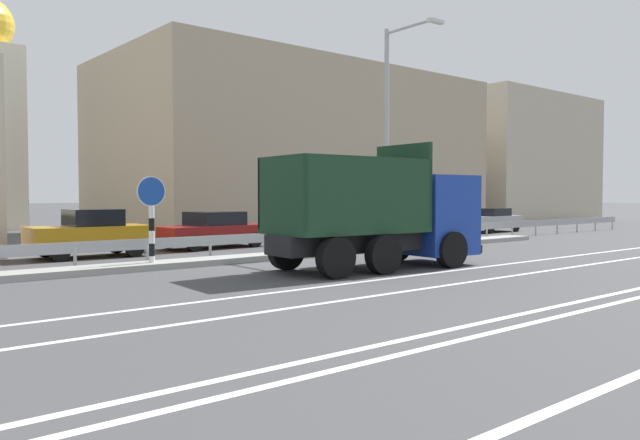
{
  "coord_description": "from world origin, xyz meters",
  "views": [
    {
      "loc": [
        -11.16,
        -14.58,
        2.07
      ],
      "look_at": [
        0.97,
        -0.04,
        1.32
      ],
      "focal_mm": 35.0,
      "sensor_mm": 36.0,
      "label": 1
    }
  ],
  "objects_px": {
    "parked_car_3": "(91,234)",
    "parked_car_4": "(213,230)",
    "median_road_sign": "(152,218)",
    "parked_car_7": "(489,220)",
    "dump_truck": "(396,220)",
    "street_lamp_1": "(391,126)",
    "parked_car_6": "(417,222)",
    "parked_car_5": "(340,226)"
  },
  "relations": [
    {
      "from": "median_road_sign",
      "to": "parked_car_5",
      "type": "distance_m",
      "value": 12.48
    },
    {
      "from": "dump_truck",
      "to": "parked_car_7",
      "type": "xyz_separation_m",
      "value": [
        16.57,
        8.41,
        -0.64
      ]
    },
    {
      "from": "median_road_sign",
      "to": "street_lamp_1",
      "type": "bearing_deg",
      "value": -1.02
    },
    {
      "from": "parked_car_3",
      "to": "parked_car_5",
      "type": "distance_m",
      "value": 11.64
    },
    {
      "from": "parked_car_3",
      "to": "parked_car_5",
      "type": "bearing_deg",
      "value": -85.59
    },
    {
      "from": "street_lamp_1",
      "to": "dump_truck",
      "type": "bearing_deg",
      "value": -134.48
    },
    {
      "from": "parked_car_4",
      "to": "parked_car_5",
      "type": "relative_size",
      "value": 0.96
    },
    {
      "from": "parked_car_4",
      "to": "parked_car_5",
      "type": "distance_m",
      "value": 6.63
    },
    {
      "from": "median_road_sign",
      "to": "street_lamp_1",
      "type": "xyz_separation_m",
      "value": [
        9.51,
        -0.17,
        3.26
      ]
    },
    {
      "from": "street_lamp_1",
      "to": "parked_car_7",
      "type": "relative_size",
      "value": 1.89
    },
    {
      "from": "parked_car_6",
      "to": "median_road_sign",
      "type": "bearing_deg",
      "value": 102.99
    },
    {
      "from": "parked_car_6",
      "to": "parked_car_3",
      "type": "bearing_deg",
      "value": 88.32
    },
    {
      "from": "parked_car_5",
      "to": "parked_car_7",
      "type": "height_order",
      "value": "parked_car_7"
    },
    {
      "from": "parked_car_3",
      "to": "parked_car_4",
      "type": "height_order",
      "value": "parked_car_3"
    },
    {
      "from": "median_road_sign",
      "to": "parked_car_6",
      "type": "relative_size",
      "value": 0.62
    },
    {
      "from": "parked_car_3",
      "to": "parked_car_7",
      "type": "distance_m",
      "value": 22.45
    },
    {
      "from": "parked_car_3",
      "to": "parked_car_6",
      "type": "bearing_deg",
      "value": -86.71
    },
    {
      "from": "parked_car_7",
      "to": "parked_car_4",
      "type": "bearing_deg",
      "value": 84.62
    },
    {
      "from": "dump_truck",
      "to": "parked_car_5",
      "type": "relative_size",
      "value": 1.34
    },
    {
      "from": "median_road_sign",
      "to": "parked_car_5",
      "type": "height_order",
      "value": "median_road_sign"
    },
    {
      "from": "dump_truck",
      "to": "street_lamp_1",
      "type": "height_order",
      "value": "street_lamp_1"
    },
    {
      "from": "parked_car_5",
      "to": "parked_car_6",
      "type": "bearing_deg",
      "value": 91.77
    },
    {
      "from": "parked_car_3",
      "to": "parked_car_4",
      "type": "bearing_deg",
      "value": -81.14
    },
    {
      "from": "street_lamp_1",
      "to": "parked_car_4",
      "type": "distance_m",
      "value": 8.0
    },
    {
      "from": "parked_car_4",
      "to": "parked_car_6",
      "type": "bearing_deg",
      "value": -96.14
    },
    {
      "from": "street_lamp_1",
      "to": "parked_car_4",
      "type": "height_order",
      "value": "street_lamp_1"
    },
    {
      "from": "median_road_sign",
      "to": "parked_car_4",
      "type": "height_order",
      "value": "median_road_sign"
    },
    {
      "from": "median_road_sign",
      "to": "street_lamp_1",
      "type": "relative_size",
      "value": 0.31
    },
    {
      "from": "parked_car_3",
      "to": "parked_car_7",
      "type": "height_order",
      "value": "parked_car_3"
    },
    {
      "from": "parked_car_3",
      "to": "parked_car_6",
      "type": "distance_m",
      "value": 16.8
    },
    {
      "from": "parked_car_4",
      "to": "parked_car_6",
      "type": "xyz_separation_m",
      "value": [
        11.8,
        -0.24,
        0.0
      ]
    },
    {
      "from": "dump_truck",
      "to": "parked_car_7",
      "type": "relative_size",
      "value": 1.5
    },
    {
      "from": "parked_car_3",
      "to": "parked_car_6",
      "type": "height_order",
      "value": "parked_car_3"
    },
    {
      "from": "median_road_sign",
      "to": "parked_car_3",
      "type": "relative_size",
      "value": 0.67
    },
    {
      "from": "parked_car_5",
      "to": "street_lamp_1",
      "type": "bearing_deg",
      "value": -18.19
    },
    {
      "from": "dump_truck",
      "to": "parked_car_7",
      "type": "distance_m",
      "value": 18.59
    },
    {
      "from": "dump_truck",
      "to": "parked_car_6",
      "type": "xyz_separation_m",
      "value": [
        10.92,
        8.77,
        -0.62
      ]
    },
    {
      "from": "parked_car_3",
      "to": "parked_car_4",
      "type": "relative_size",
      "value": 0.83
    },
    {
      "from": "street_lamp_1",
      "to": "parked_car_6",
      "type": "bearing_deg",
      "value": 34.57
    },
    {
      "from": "dump_truck",
      "to": "street_lamp_1",
      "type": "bearing_deg",
      "value": 140.07
    },
    {
      "from": "street_lamp_1",
      "to": "median_road_sign",
      "type": "bearing_deg",
      "value": 178.98
    },
    {
      "from": "median_road_sign",
      "to": "parked_car_4",
      "type": "xyz_separation_m",
      "value": [
        4.84,
        4.97,
        -0.7
      ]
    }
  ]
}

